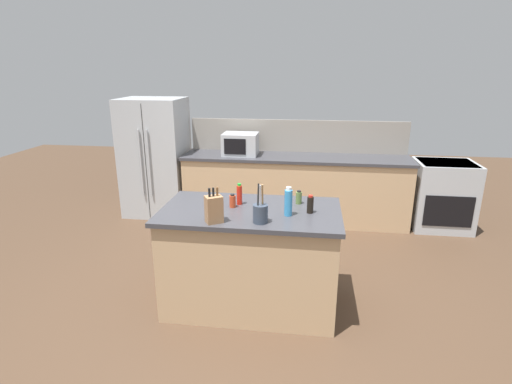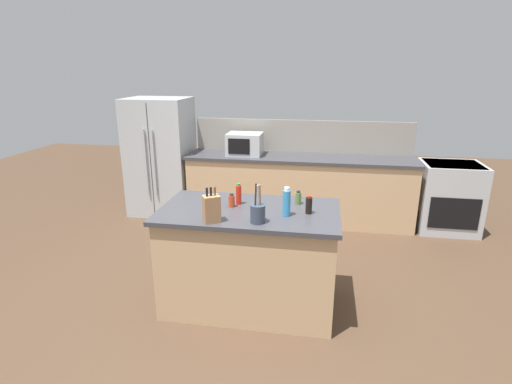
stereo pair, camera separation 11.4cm
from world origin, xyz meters
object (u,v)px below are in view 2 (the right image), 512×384
(spice_jar_oregano, at_px, (298,198))
(hot_sauce_bottle, at_px, (239,194))
(dish_soap_bottle, at_px, (287,203))
(refrigerator, at_px, (161,157))
(utensil_crock, at_px, (258,213))
(knife_block, at_px, (211,209))
(range_oven, at_px, (448,197))
(soy_sauce_bottle, at_px, (309,205))
(microwave, at_px, (245,144))
(spice_jar_paprika, at_px, (232,201))

(spice_jar_oregano, distance_m, hot_sauce_bottle, 0.54)
(dish_soap_bottle, bearing_deg, refrigerator, 131.70)
(utensil_crock, height_order, spice_jar_oregano, utensil_crock)
(knife_block, xyz_separation_m, dish_soap_bottle, (0.58, 0.24, 0.00))
(refrigerator, distance_m, dish_soap_bottle, 3.15)
(range_oven, relative_size, knife_block, 3.17)
(range_oven, distance_m, dish_soap_bottle, 3.08)
(range_oven, xyz_separation_m, dish_soap_bottle, (-1.96, -2.30, 0.59))
(range_oven, height_order, dish_soap_bottle, dish_soap_bottle)
(knife_block, height_order, soy_sauce_bottle, knife_block)
(knife_block, relative_size, utensil_crock, 0.91)
(hot_sauce_bottle, bearing_deg, dish_soap_bottle, -26.02)
(refrigerator, relative_size, hot_sauce_bottle, 8.72)
(microwave, relative_size, dish_soap_bottle, 1.93)
(knife_block, relative_size, spice_jar_paprika, 2.37)
(refrigerator, distance_m, knife_block, 3.00)
(microwave, relative_size, spice_jar_paprika, 3.93)
(microwave, distance_m, hot_sauce_bottle, 2.11)
(utensil_crock, relative_size, soy_sauce_bottle, 2.03)
(utensil_crock, xyz_separation_m, spice_jar_paprika, (-0.29, 0.33, -0.03))
(microwave, bearing_deg, dish_soap_bottle, -70.57)
(knife_block, bearing_deg, hot_sauce_bottle, 43.04)
(utensil_crock, bearing_deg, refrigerator, 126.56)
(soy_sauce_bottle, relative_size, spice_jar_oregano, 1.27)
(microwave, height_order, spice_jar_paprika, microwave)
(knife_block, bearing_deg, range_oven, 13.05)
(knife_block, height_order, spice_jar_oregano, knife_block)
(spice_jar_oregano, bearing_deg, spice_jar_paprika, -163.07)
(range_oven, distance_m, soy_sauce_bottle, 2.89)
(microwave, xyz_separation_m, hot_sauce_bottle, (0.36, -2.08, -0.06))
(utensil_crock, bearing_deg, spice_jar_paprika, 131.58)
(microwave, bearing_deg, knife_block, -84.74)
(refrigerator, bearing_deg, dish_soap_bottle, -48.30)
(range_oven, bearing_deg, utensil_crock, -131.13)
(refrigerator, relative_size, spice_jar_oregano, 13.67)
(spice_jar_oregano, bearing_deg, knife_block, -139.95)
(range_oven, bearing_deg, dish_soap_bottle, -130.50)
(refrigerator, height_order, range_oven, refrigerator)
(knife_block, relative_size, soy_sauce_bottle, 1.84)
(refrigerator, height_order, microwave, refrigerator)
(dish_soap_bottle, height_order, spice_jar_oregano, dish_soap_bottle)
(utensil_crock, relative_size, dish_soap_bottle, 1.29)
(spice_jar_paprika, relative_size, hot_sauce_bottle, 0.63)
(range_oven, relative_size, hot_sauce_bottle, 4.71)
(refrigerator, relative_size, soy_sauce_bottle, 10.78)
(hot_sauce_bottle, bearing_deg, range_oven, 40.68)
(dish_soap_bottle, xyz_separation_m, spice_jar_oregano, (0.08, 0.31, -0.06))
(range_oven, relative_size, microwave, 1.92)
(soy_sauce_bottle, xyz_separation_m, dish_soap_bottle, (-0.18, -0.09, 0.04))
(microwave, relative_size, knife_block, 1.65)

